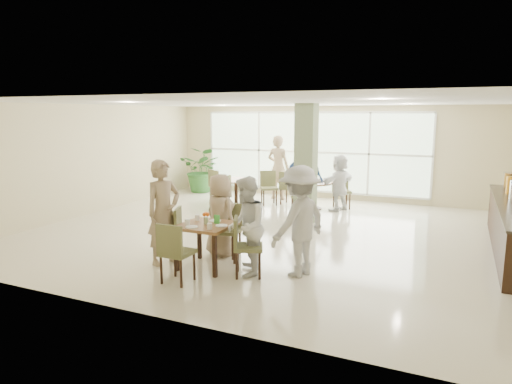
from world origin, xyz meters
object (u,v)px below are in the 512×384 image
at_px(main_table, 206,230).
at_px(teen_far, 220,215).
at_px(round_table_left, 236,185).
at_px(teen_standing, 299,221).
at_px(round_table_right, 311,188).
at_px(potted_plant, 202,170).
at_px(adult_a, 303,179).
at_px(adult_b, 339,183).
at_px(teen_right, 246,226).
at_px(teen_left, 164,212).
at_px(adult_standing, 278,167).

distance_m(main_table, teen_far, 0.71).
distance_m(round_table_left, teen_standing, 5.74).
relative_size(round_table_right, potted_plant, 0.79).
bearing_deg(adult_a, adult_b, 62.21).
bearing_deg(teen_right, round_table_left, -173.73).
bearing_deg(round_table_right, adult_a, -86.73).
height_order(round_table_left, adult_b, adult_b).
bearing_deg(teen_standing, round_table_right, -143.15).
xyz_separation_m(main_table, round_table_left, (-1.91, 4.88, -0.06)).
xyz_separation_m(round_table_right, potted_plant, (-4.08, 1.12, 0.15)).
height_order(teen_left, teen_standing, teen_left).
bearing_deg(round_table_left, adult_standing, 63.60).
relative_size(main_table, adult_b, 0.57).
bearing_deg(adult_a, teen_right, -74.01).
xyz_separation_m(main_table, potted_plant, (-3.94, 6.44, 0.10)).
xyz_separation_m(main_table, round_table_right, (0.14, 5.32, -0.06)).
xyz_separation_m(teen_standing, adult_standing, (-2.73, 6.01, 0.08)).
height_order(teen_far, adult_standing, adult_standing).
height_order(potted_plant, adult_b, adult_b).
relative_size(teen_standing, adult_a, 0.96).
bearing_deg(adult_b, teen_far, 11.60).
xyz_separation_m(round_table_left, teen_left, (1.13, -4.98, 0.32)).
relative_size(teen_right, teen_standing, 0.90).
distance_m(teen_left, adult_a, 4.69).
xyz_separation_m(round_table_right, adult_b, (0.75, 0.11, 0.17)).
height_order(main_table, potted_plant, potted_plant).
xyz_separation_m(round_table_right, teen_standing, (1.39, -5.02, 0.30)).
xyz_separation_m(round_table_left, potted_plant, (-2.03, 1.56, 0.16)).
height_order(main_table, adult_a, adult_a).
relative_size(round_table_right, teen_right, 0.74).
distance_m(round_table_right, teen_standing, 5.22).
bearing_deg(adult_b, round_table_right, -58.44).
relative_size(main_table, potted_plant, 0.58).
bearing_deg(teen_standing, teen_far, -82.10).
xyz_separation_m(potted_plant, teen_standing, (5.47, -6.14, 0.14)).
relative_size(teen_far, teen_standing, 0.85).
bearing_deg(teen_left, potted_plant, 45.80).
xyz_separation_m(round_table_left, teen_standing, (3.44, -4.58, 0.30)).
height_order(round_table_right, teen_standing, teen_standing).
relative_size(main_table, teen_right, 0.53).
relative_size(round_table_left, teen_far, 0.77).
bearing_deg(round_table_left, round_table_right, 12.07).
height_order(teen_far, adult_a, adult_a).
relative_size(teen_left, adult_a, 0.98).
bearing_deg(teen_standing, potted_plant, -116.90).
relative_size(round_table_left, teen_left, 0.64).
bearing_deg(teen_left, teen_right, -67.34).
bearing_deg(adult_a, potted_plant, 163.63).
distance_m(main_table, teen_left, 0.83).
bearing_deg(adult_a, adult_standing, 136.43).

